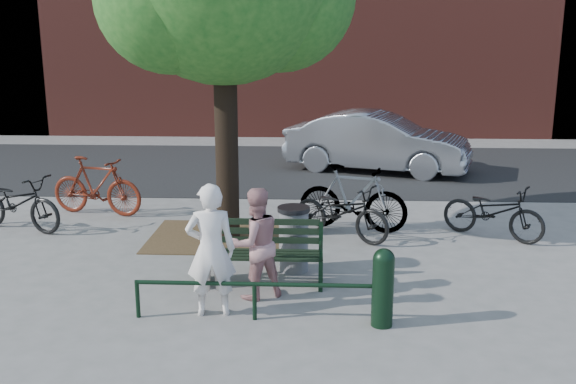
{
  "coord_description": "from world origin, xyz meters",
  "views": [
    {
      "loc": [
        0.78,
        -8.73,
        3.51
      ],
      "look_at": [
        0.32,
        1.0,
        1.14
      ],
      "focal_mm": 40.0,
      "sensor_mm": 36.0,
      "label": 1
    }
  ],
  "objects_px": {
    "bollard": "(383,285)",
    "litter_bin": "(294,238)",
    "park_bench": "(263,251)",
    "person_left": "(211,250)",
    "parked_car": "(377,142)",
    "person_right": "(255,243)",
    "bicycle_c": "(341,212)"
  },
  "relations": [
    {
      "from": "person_left",
      "to": "bollard",
      "type": "xyz_separation_m",
      "value": [
        2.16,
        -0.24,
        -0.33
      ]
    },
    {
      "from": "park_bench",
      "to": "litter_bin",
      "type": "distance_m",
      "value": 0.67
    },
    {
      "from": "park_bench",
      "to": "litter_bin",
      "type": "bearing_deg",
      "value": 50.71
    },
    {
      "from": "person_right",
      "to": "bicycle_c",
      "type": "xyz_separation_m",
      "value": [
        1.26,
        2.7,
        -0.28
      ]
    },
    {
      "from": "person_right",
      "to": "bollard",
      "type": "bearing_deg",
      "value": 123.33
    },
    {
      "from": "person_right",
      "to": "bicycle_c",
      "type": "height_order",
      "value": "person_right"
    },
    {
      "from": "bicycle_c",
      "to": "litter_bin",
      "type": "bearing_deg",
      "value": -173.52
    },
    {
      "from": "bollard",
      "to": "litter_bin",
      "type": "bearing_deg",
      "value": 121.83
    },
    {
      "from": "parked_car",
      "to": "bollard",
      "type": "bearing_deg",
      "value": -166.46
    },
    {
      "from": "park_bench",
      "to": "person_left",
      "type": "height_order",
      "value": "person_left"
    },
    {
      "from": "person_left",
      "to": "bicycle_c",
      "type": "distance_m",
      "value": 3.75
    },
    {
      "from": "bicycle_c",
      "to": "person_left",
      "type": "bearing_deg",
      "value": -176.36
    },
    {
      "from": "person_right",
      "to": "litter_bin",
      "type": "distance_m",
      "value": 1.2
    },
    {
      "from": "bollard",
      "to": "park_bench",
      "type": "bearing_deg",
      "value": 139.43
    },
    {
      "from": "person_left",
      "to": "person_right",
      "type": "height_order",
      "value": "person_left"
    },
    {
      "from": "person_left",
      "to": "bollard",
      "type": "bearing_deg",
      "value": 164.8
    },
    {
      "from": "parked_car",
      "to": "litter_bin",
      "type": "bearing_deg",
      "value": -176.2
    },
    {
      "from": "person_right",
      "to": "litter_bin",
      "type": "xyz_separation_m",
      "value": [
        0.48,
        1.06,
        -0.26
      ]
    },
    {
      "from": "bicycle_c",
      "to": "park_bench",
      "type": "bearing_deg",
      "value": -177.25
    },
    {
      "from": "bicycle_c",
      "to": "parked_car",
      "type": "relative_size",
      "value": 0.39
    },
    {
      "from": "person_right",
      "to": "person_left",
      "type": "bearing_deg",
      "value": 18.91
    },
    {
      "from": "park_bench",
      "to": "person_right",
      "type": "distance_m",
      "value": 0.62
    },
    {
      "from": "person_right",
      "to": "bollard",
      "type": "distance_m",
      "value": 1.86
    },
    {
      "from": "person_right",
      "to": "bollard",
      "type": "relative_size",
      "value": 1.54
    },
    {
      "from": "person_left",
      "to": "litter_bin",
      "type": "distance_m",
      "value": 1.96
    },
    {
      "from": "person_left",
      "to": "parked_car",
      "type": "relative_size",
      "value": 0.36
    },
    {
      "from": "litter_bin",
      "to": "parked_car",
      "type": "bearing_deg",
      "value": 75.69
    },
    {
      "from": "person_left",
      "to": "person_right",
      "type": "bearing_deg",
      "value": -139.84
    },
    {
      "from": "bollard",
      "to": "person_left",
      "type": "bearing_deg",
      "value": 173.65
    },
    {
      "from": "park_bench",
      "to": "litter_bin",
      "type": "xyz_separation_m",
      "value": [
        0.43,
        0.52,
        0.03
      ]
    },
    {
      "from": "bollard",
      "to": "bicycle_c",
      "type": "xyz_separation_m",
      "value": [
        -0.4,
        3.52,
        -0.04
      ]
    },
    {
      "from": "bollard",
      "to": "bicycle_c",
      "type": "distance_m",
      "value": 3.55
    }
  ]
}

